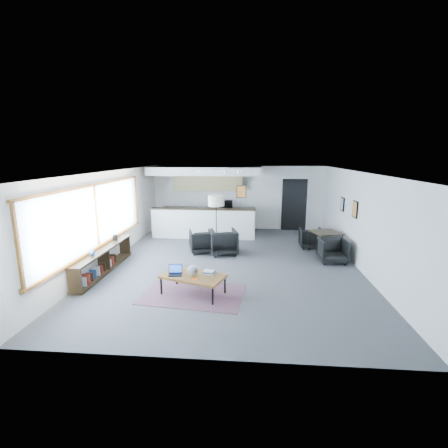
# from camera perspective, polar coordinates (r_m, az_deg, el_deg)

# --- Properties ---
(room) EXTENTS (7.02, 9.02, 2.62)m
(room) POSITION_cam_1_polar(r_m,az_deg,el_deg) (9.05, 1.25, 0.92)
(room) COLOR #48484A
(room) RESTS_ON ground
(window) EXTENTS (0.10, 5.95, 1.66)m
(window) POSITION_cam_1_polar(r_m,az_deg,el_deg) (9.05, -21.57, 1.06)
(window) COLOR #8CBFFF
(window) RESTS_ON room
(console) EXTENTS (0.35, 3.00, 0.80)m
(console) POSITION_cam_1_polar(r_m,az_deg,el_deg) (9.12, -20.50, -6.10)
(console) COLOR black
(console) RESTS_ON floor
(kitchenette) EXTENTS (4.20, 1.96, 2.60)m
(kitchenette) POSITION_cam_1_polar(r_m,az_deg,el_deg) (12.80, -3.10, 4.59)
(kitchenette) COLOR white
(kitchenette) RESTS_ON floor
(doorway) EXTENTS (1.10, 0.12, 2.15)m
(doorway) POSITION_cam_1_polar(r_m,az_deg,el_deg) (13.54, 12.20, 3.45)
(doorway) COLOR black
(doorway) RESTS_ON room
(track_light) EXTENTS (1.60, 0.07, 0.15)m
(track_light) POSITION_cam_1_polar(r_m,az_deg,el_deg) (11.13, -1.08, 9.41)
(track_light) COLOR silver
(track_light) RESTS_ON room
(wall_art_lower) EXTENTS (0.03, 0.38, 0.48)m
(wall_art_lower) POSITION_cam_1_polar(r_m,az_deg,el_deg) (9.83, 22.05, 2.41)
(wall_art_lower) COLOR black
(wall_art_lower) RESTS_ON room
(wall_art_upper) EXTENTS (0.03, 0.34, 0.44)m
(wall_art_upper) POSITION_cam_1_polar(r_m,az_deg,el_deg) (11.07, 20.09, 3.30)
(wall_art_upper) COLOR black
(wall_art_upper) RESTS_ON room
(kilim_rug) EXTENTS (2.37, 1.75, 0.01)m
(kilim_rug) POSITION_cam_1_polar(r_m,az_deg,el_deg) (7.45, -5.39, -12.12)
(kilim_rug) COLOR #573541
(kilim_rug) RESTS_ON floor
(coffee_table) EXTENTS (1.54, 1.14, 0.45)m
(coffee_table) POSITION_cam_1_polar(r_m,az_deg,el_deg) (7.30, -5.46, -9.20)
(coffee_table) COLOR brown
(coffee_table) RESTS_ON floor
(laptop) EXTENTS (0.33, 0.29, 0.21)m
(laptop) POSITION_cam_1_polar(r_m,az_deg,el_deg) (7.37, -8.55, -8.26)
(laptop) COLOR black
(laptop) RESTS_ON coffee_table
(ceramic_pot) EXTENTS (0.23, 0.23, 0.23)m
(ceramic_pot) POSITION_cam_1_polar(r_m,az_deg,el_deg) (7.22, -5.55, -8.17)
(ceramic_pot) COLOR gray
(ceramic_pot) RESTS_ON coffee_table
(book_stack) EXTENTS (0.31, 0.27, 0.08)m
(book_stack) POSITION_cam_1_polar(r_m,az_deg,el_deg) (7.32, -2.63, -8.49)
(book_stack) COLOR silver
(book_stack) RESTS_ON coffee_table
(coaster) EXTENTS (0.12, 0.12, 0.01)m
(coaster) POSITION_cam_1_polar(r_m,az_deg,el_deg) (7.07, -5.14, -9.60)
(coaster) COLOR #E5590C
(coaster) RESTS_ON coffee_table
(armchair_left) EXTENTS (0.93, 0.90, 0.79)m
(armchair_left) POSITION_cam_1_polar(r_m,az_deg,el_deg) (10.33, -3.84, -2.84)
(armchair_left) COLOR black
(armchair_left) RESTS_ON floor
(armchair_right) EXTENTS (1.00, 0.96, 0.85)m
(armchair_right) POSITION_cam_1_polar(r_m,az_deg,el_deg) (10.11, -0.18, -2.97)
(armchair_right) COLOR black
(armchair_right) RESTS_ON floor
(floor_lamp) EXTENTS (0.65, 0.65, 1.79)m
(floor_lamp) POSITION_cam_1_polar(r_m,az_deg,el_deg) (10.31, -1.38, 3.76)
(floor_lamp) COLOR black
(floor_lamp) RESTS_ON floor
(dining_table) EXTENTS (1.00, 1.00, 0.68)m
(dining_table) POSITION_cam_1_polar(r_m,az_deg,el_deg) (10.67, 17.51, -1.66)
(dining_table) COLOR black
(dining_table) RESTS_ON floor
(dining_chair_near) EXTENTS (0.67, 0.63, 0.65)m
(dining_chair_near) POSITION_cam_1_polar(r_m,az_deg,el_deg) (9.87, 18.54, -4.59)
(dining_chair_near) COLOR black
(dining_chair_near) RESTS_ON floor
(dining_chair_far) EXTENTS (0.60, 0.56, 0.62)m
(dining_chair_far) POSITION_cam_1_polar(r_m,az_deg,el_deg) (11.21, 14.99, -2.48)
(dining_chair_far) COLOR black
(dining_chair_far) RESTS_ON floor
(microwave) EXTENTS (0.57, 0.35, 0.37)m
(microwave) POSITION_cam_1_polar(r_m,az_deg,el_deg) (13.19, 0.29, 3.68)
(microwave) COLOR black
(microwave) RESTS_ON kitchenette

